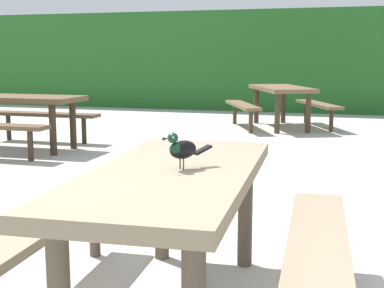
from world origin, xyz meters
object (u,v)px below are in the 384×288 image
picnic_table_foreground (173,205)px  bird_grackle (181,148)px  picnic_table_mid_right (17,109)px  picnic_table_far_centre (281,97)px

picnic_table_foreground → bird_grackle: 0.29m
picnic_table_foreground → picnic_table_mid_right: (-3.61, 3.99, 0.00)m
picnic_table_foreground → picnic_table_far_centre: size_ratio=0.82×
picnic_table_foreground → picnic_table_mid_right: 5.39m
bird_grackle → picnic_table_mid_right: 5.43m
picnic_table_foreground → bird_grackle: (0.05, -0.01, 0.29)m
bird_grackle → picnic_table_mid_right: (-3.66, 4.00, -0.29)m
picnic_table_foreground → picnic_table_far_centre: (-0.45, 7.34, 0.00)m
bird_grackle → picnic_table_far_centre: size_ratio=0.11×
picnic_table_far_centre → picnic_table_foreground: bearing=-86.5°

